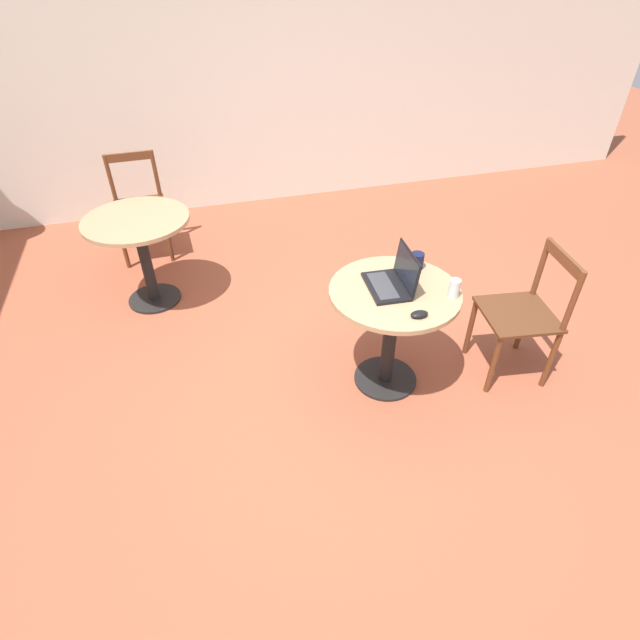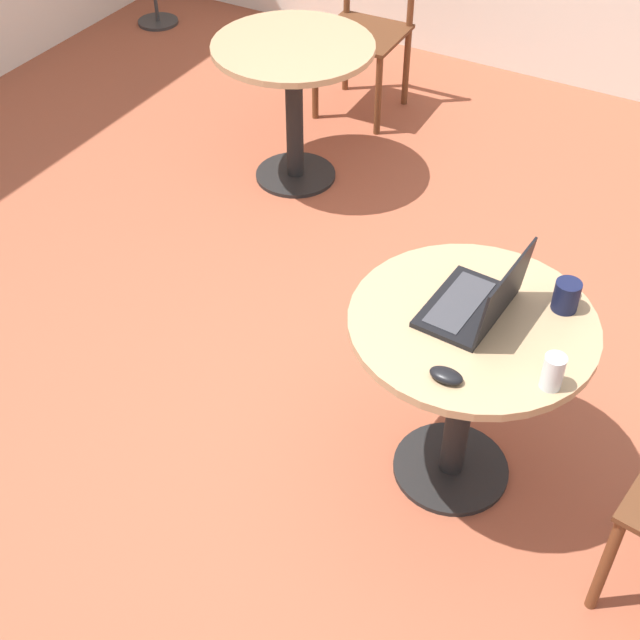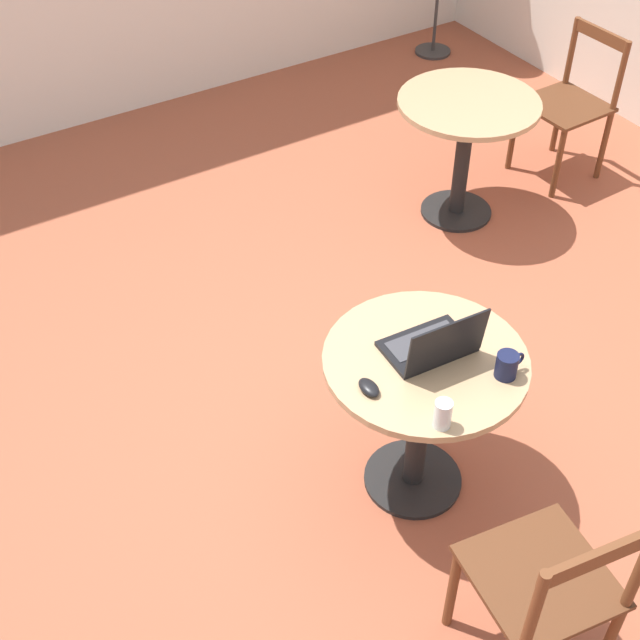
% 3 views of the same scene
% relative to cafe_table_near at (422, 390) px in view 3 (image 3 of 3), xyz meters
% --- Properties ---
extents(ground_plane, '(16.00, 16.00, 0.00)m').
position_rel_cafe_table_near_xyz_m(ground_plane, '(-0.17, 0.37, -0.55)').
color(ground_plane, '#9E5138').
extents(cafe_table_near, '(0.77, 0.77, 0.72)m').
position_rel_cafe_table_near_xyz_m(cafe_table_near, '(0.00, 0.00, 0.00)').
color(cafe_table_near, black).
rests_on(cafe_table_near, ground_plane).
extents(cafe_table_mid, '(0.77, 0.77, 0.72)m').
position_rel_cafe_table_near_xyz_m(cafe_table_mid, '(1.37, 1.45, 0.00)').
color(cafe_table_mid, black).
rests_on(cafe_table_mid, ground_plane).
extents(chair_near_front, '(0.49, 0.49, 0.88)m').
position_rel_cafe_table_near_xyz_m(chair_near_front, '(-0.12, -0.85, -0.10)').
color(chair_near_front, brown).
rests_on(chair_near_front, ground_plane).
extents(chair_mid_right, '(0.45, 0.45, 0.88)m').
position_rel_cafe_table_near_xyz_m(chair_mid_right, '(2.18, 1.48, -0.10)').
color(chair_mid_right, brown).
rests_on(chair_mid_right, ground_plane).
extents(laptop, '(0.34, 0.26, 0.23)m').
position_rel_cafe_table_near_xyz_m(laptop, '(0.03, 0.01, 0.22)').
color(laptop, black).
rests_on(laptop, cafe_table_near).
extents(mouse, '(0.06, 0.10, 0.03)m').
position_rel_cafe_table_near_xyz_m(mouse, '(-0.27, -0.03, 0.19)').
color(mouse, black).
rests_on(mouse, cafe_table_near).
extents(mug, '(0.12, 0.08, 0.10)m').
position_rel_cafe_table_near_xyz_m(mug, '(0.19, -0.22, 0.22)').
color(mug, '#141938').
rests_on(mug, cafe_table_near).
extents(drinking_glass, '(0.06, 0.06, 0.11)m').
position_rel_cafe_table_near_xyz_m(drinking_glass, '(-0.15, -0.29, 0.23)').
color(drinking_glass, silver).
rests_on(drinking_glass, cafe_table_near).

